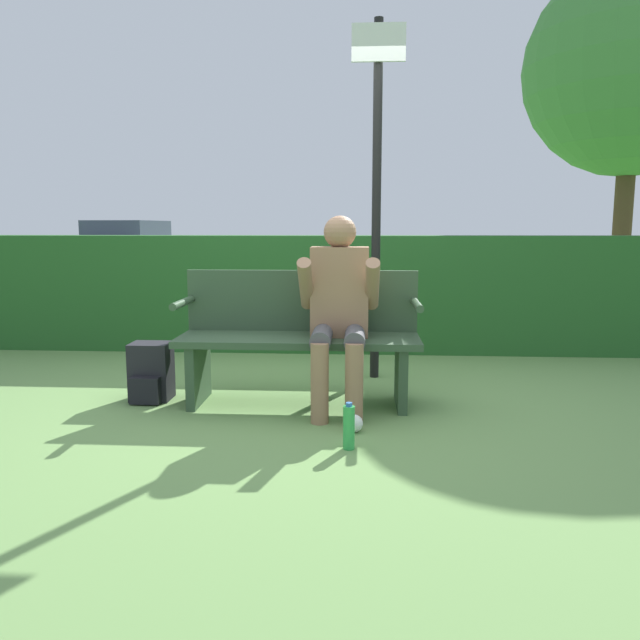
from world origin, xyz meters
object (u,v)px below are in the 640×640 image
(water_bottle, at_px, (349,427))
(signpost, at_px, (377,179))
(person_seated, at_px, (339,303))
(parked_car, at_px, (128,248))
(park_bench, at_px, (299,337))
(backpack, at_px, (151,373))
(tree, at_px, (633,68))

(water_bottle, bearing_deg, signpost, 83.93)
(person_seated, relative_size, parked_car, 0.29)
(park_bench, xyz_separation_m, backpack, (-1.03, -0.02, -0.26))
(water_bottle, height_order, parked_car, parked_car)
(parked_car, bearing_deg, park_bench, -150.41)
(person_seated, height_order, parked_car, parked_car)
(signpost, bearing_deg, park_bench, -125.66)
(park_bench, xyz_separation_m, signpost, (0.53, 0.73, 1.10))
(park_bench, height_order, signpost, signpost)
(park_bench, relative_size, person_seated, 1.28)
(park_bench, bearing_deg, tree, 48.65)
(signpost, bearing_deg, backpack, -154.11)
(backpack, bearing_deg, signpost, 25.89)
(parked_car, bearing_deg, person_seated, -149.57)
(backpack, height_order, parked_car, parked_car)
(person_seated, xyz_separation_m, tree, (3.57, 4.49, 2.48))
(backpack, height_order, signpost, signpost)
(backpack, bearing_deg, tree, 42.00)
(park_bench, xyz_separation_m, water_bottle, (0.35, -0.91, -0.33))
(park_bench, distance_m, tree, 6.43)
(signpost, xyz_separation_m, parked_car, (-6.07, 10.90, -0.91))
(person_seated, bearing_deg, tree, 51.49)
(signpost, height_order, parked_car, signpost)
(backpack, height_order, water_bottle, backpack)
(backpack, bearing_deg, park_bench, 1.22)
(person_seated, xyz_separation_m, signpost, (0.26, 0.86, 0.85))
(signpost, distance_m, tree, 5.18)
(water_bottle, bearing_deg, parked_car, 115.16)
(signpost, bearing_deg, water_bottle, -96.07)
(tree, bearing_deg, signpost, -132.39)
(backpack, distance_m, tree, 7.21)
(signpost, bearing_deg, parked_car, 119.09)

